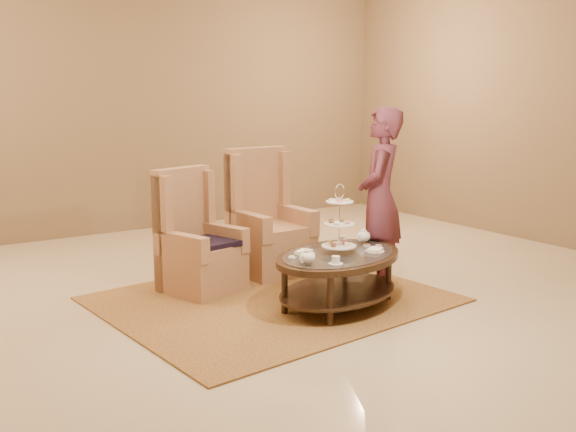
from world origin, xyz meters
TOP-DOWN VIEW (x-y plane):
  - ground at (0.00, 0.00)m, footprint 8.00×8.00m
  - ceiling at (0.00, 0.00)m, footprint 8.00×8.00m
  - wall_back at (0.00, 4.00)m, footprint 8.00×0.04m
  - rug at (-0.12, 0.28)m, footprint 3.11×2.68m
  - tea_table at (0.26, -0.22)m, footprint 1.54×1.27m
  - armchair_left at (-0.57, 0.93)m, footprint 0.81×0.82m
  - armchair_right at (0.34, 1.14)m, footprint 0.74×0.77m
  - person at (1.01, 0.10)m, footprint 0.76×0.74m

SIDE VIEW (x-z plane):
  - ground at x=0.00m, z-range 0.00..0.00m
  - ceiling at x=0.00m, z-range -0.01..0.01m
  - rug at x=-0.12m, z-range 0.00..0.02m
  - armchair_left at x=-0.57m, z-range -0.19..0.99m
  - tea_table at x=0.26m, z-range -0.15..0.96m
  - armchair_right at x=0.34m, z-range -0.22..1.10m
  - person at x=1.01m, z-range 0.00..1.75m
  - wall_back at x=0.00m, z-range 0.00..3.50m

